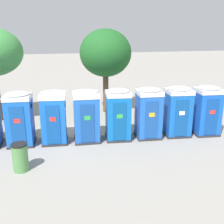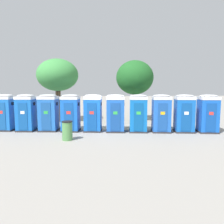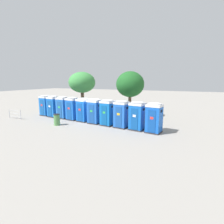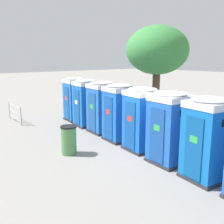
# 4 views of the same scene
# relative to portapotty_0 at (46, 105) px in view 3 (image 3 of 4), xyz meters

# --- Properties ---
(ground_plane) EXTENTS (120.00, 120.00, 0.00)m
(ground_plane) POSITION_rel_portapotty_0_xyz_m (6.92, -0.60, -1.28)
(ground_plane) COLOR gray
(portapotty_0) EXTENTS (1.29, 1.31, 2.54)m
(portapotty_0) POSITION_rel_portapotty_0_xyz_m (0.00, 0.00, 0.00)
(portapotty_0) COLOR #2D2D33
(portapotty_0) RESTS_ON ground
(portapotty_1) EXTENTS (1.30, 1.31, 2.54)m
(portapotty_1) POSITION_rel_portapotty_0_xyz_m (1.52, -0.28, -0.00)
(portapotty_1) COLOR #2D2D33
(portapotty_1) RESTS_ON ground
(portapotty_2) EXTENTS (1.35, 1.31, 2.54)m
(portapotty_2) POSITION_rel_portapotty_0_xyz_m (3.06, -0.39, -0.00)
(portapotty_2) COLOR #2D2D33
(portapotty_2) RESTS_ON ground
(portapotty_3) EXTENTS (1.33, 1.33, 2.54)m
(portapotty_3) POSITION_rel_portapotty_0_xyz_m (4.59, -0.60, -0.00)
(portapotty_3) COLOR #2D2D33
(portapotty_3) RESTS_ON ground
(portapotty_4) EXTENTS (1.31, 1.33, 2.54)m
(portapotty_4) POSITION_rel_portapotty_0_xyz_m (6.12, -0.77, -0.00)
(portapotty_4) COLOR #2D2D33
(portapotty_4) RESTS_ON ground
(portapotty_5) EXTENTS (1.34, 1.31, 2.54)m
(portapotty_5) POSITION_rel_portapotty_0_xyz_m (7.65, -1.00, -0.00)
(portapotty_5) COLOR #2D2D33
(portapotty_5) RESTS_ON ground
(portapotty_6) EXTENTS (1.35, 1.36, 2.54)m
(portapotty_6) POSITION_rel_portapotty_0_xyz_m (9.19, -1.16, -0.00)
(portapotty_6) COLOR #2D2D33
(portapotty_6) RESTS_ON ground
(portapotty_7) EXTENTS (1.34, 1.34, 2.54)m
(portapotty_7) POSITION_rel_portapotty_0_xyz_m (10.72, -1.34, -0.00)
(portapotty_7) COLOR #2D2D33
(portapotty_7) RESTS_ON ground
(portapotty_8) EXTENTS (1.40, 1.36, 2.54)m
(portapotty_8) POSITION_rel_portapotty_0_xyz_m (12.26, -1.48, -0.00)
(portapotty_8) COLOR #2D2D33
(portapotty_8) RESTS_ON ground
(portapotty_9) EXTENTS (1.37, 1.35, 2.54)m
(portapotty_9) POSITION_rel_portapotty_0_xyz_m (13.78, -1.72, -0.00)
(portapotty_9) COLOR #2D2D33
(portapotty_9) RESTS_ON ground
(street_tree_0) EXTENTS (3.52, 3.52, 5.44)m
(street_tree_0) POSITION_rel_portapotty_0_xyz_m (3.08, 3.56, 2.74)
(street_tree_0) COLOR brown
(street_tree_0) RESTS_ON ground
(street_tree_1) EXTENTS (3.28, 3.28, 5.38)m
(street_tree_1) POSITION_rel_portapotty_0_xyz_m (9.78, 3.62, 2.56)
(street_tree_1) COLOR brown
(street_tree_1) RESTS_ON ground
(trash_can) EXTENTS (0.61, 0.61, 1.11)m
(trash_can) POSITION_rel_portapotty_0_xyz_m (4.69, -3.25, -0.73)
(trash_can) COLOR #518C4C
(trash_can) RESTS_ON ground
(event_barrier) EXTENTS (2.06, 0.12, 1.05)m
(event_barrier) POSITION_rel_portapotty_0_xyz_m (-1.72, -3.01, -0.72)
(event_barrier) COLOR #B7B7BC
(event_barrier) RESTS_ON ground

